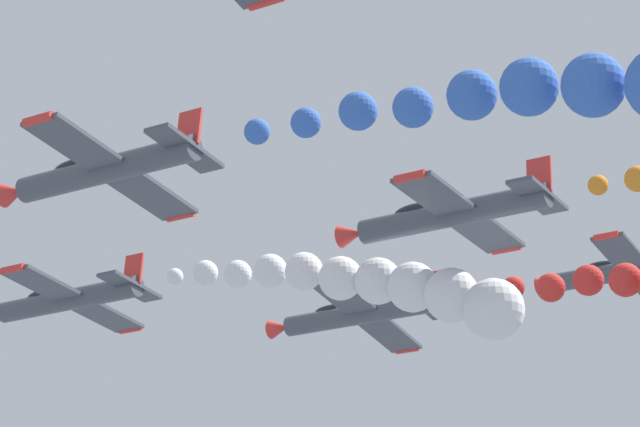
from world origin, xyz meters
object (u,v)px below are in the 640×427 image
at_px(airplane_left_outer, 449,214).
at_px(airplane_trailing, 627,270).
at_px(airplane_right_inner, 357,314).
at_px(airplane_lead, 66,300).
at_px(airplane_left_inner, 103,170).

distance_m(airplane_left_outer, airplane_trailing, 23.04).
relative_size(airplane_right_inner, airplane_trailing, 1.00).
height_order(airplane_lead, airplane_right_inner, airplane_right_inner).
xyz_separation_m(airplane_left_inner, airplane_trailing, (33.77, -10.08, 3.23)).
xyz_separation_m(airplane_right_inner, airplane_left_outer, (-11.05, -11.17, 0.09)).
bearing_deg(airplane_left_outer, airplane_trailing, 0.44).
bearing_deg(airplane_trailing, airplane_left_inner, 163.38).
bearing_deg(airplane_trailing, airplane_right_inner, 136.74).
height_order(airplane_left_inner, airplane_trailing, airplane_trailing).
xyz_separation_m(airplane_lead, airplane_left_outer, (-0.69, -22.41, 0.13)).
xyz_separation_m(airplane_left_outer, airplane_trailing, (22.74, 0.18, 3.72)).
distance_m(airplane_lead, airplane_trailing, 31.55).
distance_m(airplane_left_inner, airplane_left_outer, 15.07).
relative_size(airplane_left_inner, airplane_left_outer, 1.00).
relative_size(airplane_lead, airplane_trailing, 1.00).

